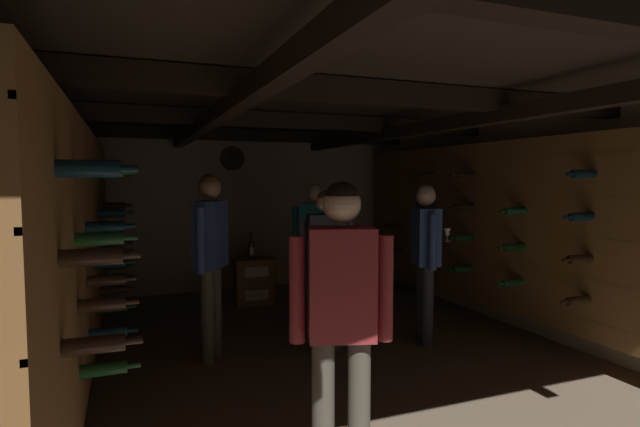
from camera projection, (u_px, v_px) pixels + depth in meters
name	position (u px, v px, depth m)	size (l,w,h in m)	color
ground_plane	(332.00, 358.00, 4.56)	(8.40, 8.40, 0.00)	#7A6651
room_shell	(321.00, 204.00, 4.72)	(4.72, 6.52, 2.41)	beige
wine_crate_stack	(254.00, 281.00, 6.55)	(0.52, 0.35, 0.60)	brown
display_bottle	(251.00, 248.00, 6.54)	(0.08, 0.08, 0.35)	black
person_host_center	(326.00, 256.00, 4.68)	(0.53, 0.33, 1.54)	#4C473D
person_guest_mid_left	(210.00, 248.00, 4.47)	(0.36, 0.48, 1.69)	#4C473D
person_guest_rear_center	(315.00, 237.00, 5.89)	(0.49, 0.35, 1.59)	#2D2D33
person_guest_near_left	(341.00, 307.00, 2.57)	(0.52, 0.31, 1.64)	#4C473D
person_guest_mid_right	(425.00, 249.00, 4.93)	(0.33, 0.52, 1.59)	#2D2D33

